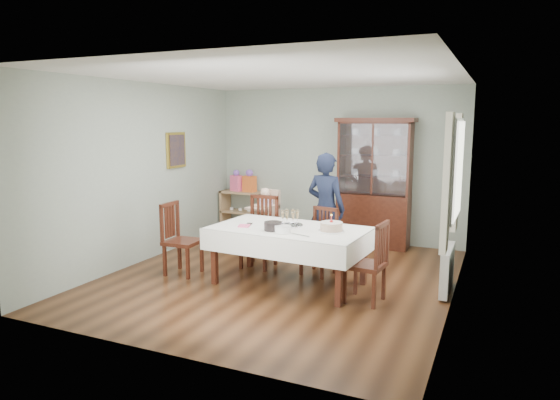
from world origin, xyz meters
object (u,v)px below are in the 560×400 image
Objects in this scene: chair_end_left at (182,253)px; woman at (326,209)px; chair_far_right at (319,255)px; gift_bag_pink at (236,182)px; chair_end_right at (366,278)px; china_cabinet at (374,181)px; chair_far_left at (259,246)px; dining_table at (289,256)px; gift_bag_orange at (249,182)px; sideboard at (244,212)px; birthday_cake at (331,227)px; high_chair at (265,229)px; champagne_tray at (290,221)px.

woman reaches higher than chair_end_left.
gift_bag_pink reaches higher than chair_far_right.
chair_end_right reaches higher than chair_far_right.
chair_far_left is at bearing -123.28° from china_cabinet.
dining_table is 2.01× the size of chair_far_left.
gift_bag_orange reaches higher than dining_table.
chair_end_right is at bearing -41.41° from sideboard.
birthday_cake is at bearing -44.26° from sideboard.
chair_end_left is (-1.75, -0.77, 0.02)m from chair_far_right.
woman is at bearing -32.84° from sideboard.
china_cabinet is 2.42× the size of sideboard.
gift_bag_pink is at bearing 10.25° from chair_end_left.
sideboard is 1.68m from high_chair.
sideboard is at bearing 129.34° from champagne_tray.
gift_bag_orange reaches higher than champagne_tray.
champagne_tray is (-0.24, -0.47, 0.55)m from chair_far_right.
gift_bag_pink reaches higher than high_chair.
sideboard is 0.54× the size of woman.
gift_bag_pink is (-2.10, 2.36, 0.16)m from champagne_tray.
chair_far_right is (0.21, 0.59, -0.11)m from dining_table.
gift_bag_orange reaches higher than high_chair.
chair_end_right is 4.04m from gift_bag_orange.
chair_far_right is 1.28m from high_chair.
chair_far_right is 2.88m from gift_bag_orange.
woman is 1.11m from high_chair.
china_cabinet reaches higher than chair_far_left.
gift_bag_orange is at bearing 139.55° from high_chair.
china_cabinet reaches higher than woman.
champagne_tray reaches higher than chair_far_right.
birthday_cake is at bearing -107.21° from chair_end_right.
chair_end_left is at bearing -80.79° from sideboard.
chair_far_right is at bearing -126.77° from chair_end_right.
chair_end_right is 1.28m from champagne_tray.
champagne_tray is 1.06× the size of birthday_cake.
high_chair is (0.63, 1.38, 0.12)m from chair_end_left.
china_cabinet is 3.46m from chair_end_left.
champagne_tray is at bearing -81.05° from chair_end_left.
high_chair is at bearing 129.15° from champagne_tray.
dining_table is 1.22m from woman.
woman reaches higher than chair_far_right.
chair_end_right is at bearing -22.10° from high_chair.
chair_far_right is at bearing 70.57° from dining_table.
china_cabinet is at bearing -0.04° from gift_bag_orange.
gift_bag_orange is (-0.31, 2.66, 0.69)m from chair_end_left.
chair_far_right is 0.76m from champagne_tray.
dining_table is 6.40× the size of birthday_cake.
chair_end_left is 2.19m from woman.
china_cabinet is 2.35× the size of chair_far_right.
birthday_cake reaches higher than sideboard.
high_chair is at bearing 106.53° from chair_far_left.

